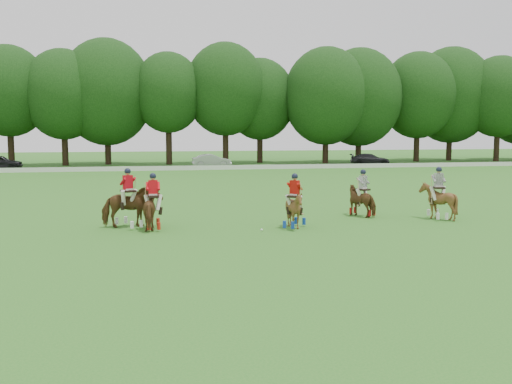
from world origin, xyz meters
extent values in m
plane|color=#286D1F|center=(0.00, 0.00, 0.00)|extent=(180.00, 180.00, 0.00)
cylinder|color=black|center=(-17.43, 48.92, 2.49)|extent=(0.70, 0.70, 4.98)
ellipsoid|color=black|center=(-17.43, 48.92, 8.28)|extent=(8.80, 8.80, 10.12)
cylinder|color=black|center=(-11.63, 48.49, 2.32)|extent=(0.70, 0.70, 4.64)
ellipsoid|color=black|center=(-11.63, 48.49, 7.95)|extent=(8.80, 8.80, 10.13)
cylinder|color=black|center=(-6.99, 49.52, 2.16)|extent=(0.70, 0.70, 4.31)
ellipsoid|color=black|center=(-6.99, 49.52, 8.31)|extent=(10.67, 10.67, 12.27)
cylinder|color=black|center=(-0.04, 48.00, 2.62)|extent=(0.70, 0.70, 5.24)
ellipsoid|color=black|center=(-0.04, 48.00, 8.26)|extent=(8.06, 8.06, 9.26)
cylinder|color=black|center=(6.63, 48.24, 2.59)|extent=(0.70, 0.70, 5.19)
ellipsoid|color=black|center=(6.63, 48.24, 8.75)|extent=(9.50, 9.50, 10.92)
cylinder|color=black|center=(11.06, 49.62, 2.24)|extent=(0.70, 0.70, 4.48)
ellipsoid|color=black|center=(11.06, 49.62, 7.71)|extent=(8.60, 8.60, 9.89)
cylinder|color=black|center=(18.54, 46.82, 2.11)|extent=(0.70, 0.70, 4.21)
ellipsoid|color=black|center=(18.54, 46.82, 8.00)|extent=(10.11, 10.11, 11.63)
cylinder|color=black|center=(23.25, 48.17, 2.03)|extent=(0.70, 0.70, 4.07)
ellipsoid|color=black|center=(23.25, 48.17, 7.99)|extent=(10.46, 10.46, 12.03)
cylinder|color=black|center=(31.16, 48.38, 2.40)|extent=(0.70, 0.70, 4.79)
ellipsoid|color=black|center=(31.16, 48.38, 8.35)|extent=(9.47, 9.47, 10.89)
cylinder|color=black|center=(36.59, 49.92, 2.22)|extent=(0.70, 0.70, 4.44)
ellipsoid|color=black|center=(36.59, 49.92, 8.51)|extent=(10.84, 10.84, 12.47)
cylinder|color=black|center=(41.42, 46.74, 2.43)|extent=(0.70, 0.70, 4.86)
ellipsoid|color=black|center=(41.42, 46.74, 8.21)|extent=(8.94, 8.94, 10.28)
cube|color=white|center=(0.00, 38.00, 0.22)|extent=(120.00, 0.10, 0.44)
imported|color=black|center=(-17.23, 42.50, 0.74)|extent=(4.46, 1.99, 1.49)
imported|color=#9C9DA2|center=(4.25, 42.50, 0.69)|extent=(4.20, 1.51, 1.38)
imported|color=black|center=(22.46, 42.50, 0.65)|extent=(4.77, 2.85, 1.30)
imported|color=#553316|center=(-2.71, 4.05, 0.77)|extent=(0.84, 1.83, 1.55)
cube|color=black|center=(-2.71, 4.05, 1.34)|extent=(0.44, 0.56, 0.08)
cylinder|color=tan|center=(-3.01, 4.05, 1.26)|extent=(0.03, 0.21, 1.29)
imported|color=#553316|center=(-3.70, 4.66, 0.87)|extent=(2.23, 2.14, 1.73)
cube|color=black|center=(-3.70, 4.66, 1.51)|extent=(0.66, 0.71, 0.08)
cylinder|color=tan|center=(-3.44, 4.81, 1.43)|extent=(0.13, 0.20, 1.29)
imported|color=#553316|center=(2.89, 3.20, 0.75)|extent=(1.81, 1.83, 1.51)
cube|color=black|center=(2.89, 3.20, 1.31)|extent=(0.70, 0.71, 0.08)
cylinder|color=tan|center=(3.12, 3.01, 1.23)|extent=(0.16, 0.18, 1.29)
imported|color=#553316|center=(6.82, 5.73, 0.72)|extent=(1.56, 1.85, 1.43)
cube|color=black|center=(6.82, 5.73, 1.24)|extent=(0.67, 0.71, 0.08)
cylinder|color=tan|center=(6.57, 5.57, 1.16)|extent=(0.14, 0.19, 1.29)
imported|color=#553316|center=(9.79, 4.26, 0.82)|extent=(1.53, 1.67, 1.63)
cube|color=black|center=(9.79, 4.26, 1.42)|extent=(0.52, 0.62, 0.08)
cylinder|color=tan|center=(9.49, 4.30, 1.34)|extent=(0.06, 0.21, 1.29)
sphere|color=white|center=(1.46, 2.84, 0.04)|extent=(0.09, 0.09, 0.09)
camera|label=1|loc=(-3.10, -18.85, 3.95)|focal=40.00mm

